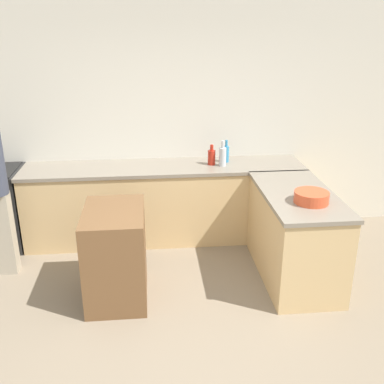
% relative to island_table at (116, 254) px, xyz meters
% --- Properties ---
extents(ground_plane, '(14.00, 14.00, 0.00)m').
position_rel_island_table_xyz_m(ground_plane, '(0.50, -0.96, -0.44)').
color(ground_plane, gray).
extents(wall_back, '(8.00, 0.06, 2.70)m').
position_rel_island_table_xyz_m(wall_back, '(0.50, 1.55, 0.91)').
color(wall_back, silver).
rests_on(wall_back, ground_plane).
extents(counter_back, '(3.24, 0.66, 0.91)m').
position_rel_island_table_xyz_m(counter_back, '(0.50, 1.20, 0.01)').
color(counter_back, '#D6B27A').
rests_on(counter_back, ground_plane).
extents(counter_peninsula, '(0.69, 1.38, 0.91)m').
position_rel_island_table_xyz_m(counter_peninsula, '(1.78, 0.21, 0.02)').
color(counter_peninsula, '#D6B27A').
rests_on(counter_peninsula, ground_plane).
extents(island_table, '(0.55, 0.79, 0.89)m').
position_rel_island_table_xyz_m(island_table, '(0.00, 0.00, 0.00)').
color(island_table, brown).
rests_on(island_table, ground_plane).
extents(mixing_bowl, '(0.32, 0.32, 0.11)m').
position_rel_island_table_xyz_m(mixing_bowl, '(1.81, -0.04, 0.52)').
color(mixing_bowl, '#DB512D').
rests_on(mixing_bowl, counter_peninsula).
extents(vinegar_bottle_clear, '(0.08, 0.08, 0.29)m').
position_rel_island_table_xyz_m(vinegar_bottle_clear, '(1.18, 1.14, 0.59)').
color(vinegar_bottle_clear, silver).
rests_on(vinegar_bottle_clear, counter_back).
extents(dish_soap_bottle, '(0.07, 0.07, 0.26)m').
position_rel_island_table_xyz_m(dish_soap_bottle, '(1.25, 1.28, 0.57)').
color(dish_soap_bottle, '#338CBF').
rests_on(dish_soap_bottle, counter_back).
extents(hot_sauce_bottle, '(0.09, 0.09, 0.24)m').
position_rel_island_table_xyz_m(hot_sauce_bottle, '(1.06, 1.20, 0.56)').
color(hot_sauce_bottle, red).
rests_on(hot_sauce_bottle, counter_back).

